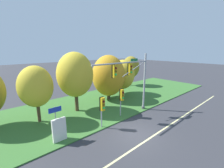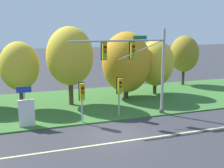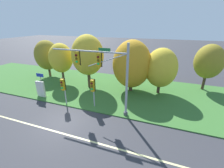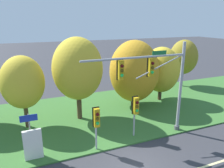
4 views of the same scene
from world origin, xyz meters
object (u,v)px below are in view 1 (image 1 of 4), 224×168
Objects in this scene: pedestrian_signal_near_kerb at (122,97)px; info_kiosk at (59,130)px; tree_mid_verge at (109,76)px; tree_right_far at (131,67)px; traffic_signal_mast at (133,76)px; pedestrian_signal_further_along at (102,106)px; tree_left_of_mast at (36,87)px; tree_tall_centre at (123,75)px; tree_behind_signpost at (75,75)px; route_sign_post at (56,118)px.

pedestrian_signal_near_kerb is 1.63× the size of info_kiosk.
tree_right_far is at bearing 22.40° from tree_mid_verge.
traffic_signal_mast is 2.56× the size of pedestrian_signal_further_along.
pedestrian_signal_further_along is 6.81m from tree_left_of_mast.
pedestrian_signal_near_kerb is at bearing 11.05° from pedestrian_signal_further_along.
tree_mid_verge reaches higher than tree_right_far.
traffic_signal_mast is at bearing -11.44° from pedestrian_signal_near_kerb.
pedestrian_signal_further_along is at bearing -168.95° from pedestrian_signal_near_kerb.
info_kiosk is at bearing -156.17° from tree_tall_centre.
tree_behind_signpost is at bearing 48.44° from info_kiosk.
traffic_signal_mast is 9.93m from tree_left_of_mast.
tree_mid_verge is at bearing 4.03° from tree_left_of_mast.
tree_tall_centre is at bearing 34.94° from pedestrian_signal_further_along.
tree_tall_centre is at bearing 22.45° from route_sign_post.
pedestrian_signal_near_kerb reaches higher than route_sign_post.
tree_behind_signpost reaches higher than tree_tall_centre.
tree_left_of_mast is (-4.07, 5.25, 1.51)m from pedestrian_signal_further_along.
tree_right_far is at bearing 16.87° from tree_behind_signpost.
tree_behind_signpost is at bearing -0.43° from tree_left_of_mast.
tree_right_far is at bearing 30.06° from tree_tall_centre.
info_kiosk is (-8.38, 0.35, -3.43)m from traffic_signal_mast.
tree_right_far is at bearing 25.74° from info_kiosk.
pedestrian_signal_near_kerb is at bearing -0.55° from info_kiosk.
tree_tall_centre is 6.36m from tree_right_far.
traffic_signal_mast is at bearing 4.01° from pedestrian_signal_further_along.
tree_tall_centre is (3.45, 0.51, -0.26)m from tree_mid_verge.
pedestrian_signal_near_kerb is 0.54× the size of tree_left_of_mast.
traffic_signal_mast is at bearing -127.49° from tree_tall_centre.
tree_tall_centre is 0.95× the size of tree_right_far.
tree_left_of_mast is at bearing 147.05° from pedestrian_signal_near_kerb.
tree_behind_signpost is 1.18× the size of tree_right_far.
tree_left_of_mast is at bearing 92.66° from info_kiosk.
tree_tall_centre reaches higher than pedestrian_signal_further_along.
tree_right_far is 3.10× the size of info_kiosk.
tree_mid_verge reaches higher than tree_tall_centre.
tree_behind_signpost reaches higher than tree_mid_verge.
tree_mid_verge is (9.72, 4.93, 1.62)m from route_sign_post.
tree_tall_centre is (9.05, 1.23, -1.12)m from tree_behind_signpost.
traffic_signal_mast is 7.81m from tree_tall_centre.
tree_left_of_mast reaches higher than pedestrian_signal_further_along.
tree_tall_centre reaches higher than pedestrian_signal_near_kerb.
tree_behind_signpost is (-2.92, 4.61, 2.12)m from pedestrian_signal_near_kerb.
info_kiosk is at bearing 177.58° from traffic_signal_mast.
route_sign_post is at bearing 102.91° from info_kiosk.
tree_behind_signpost is 5.72m from tree_mid_verge.
tree_left_of_mast is 3.01× the size of info_kiosk.
tree_right_far is 20.81m from info_kiosk.
tree_mid_verge is (1.26, 5.63, -0.87)m from traffic_signal_mast.
traffic_signal_mast is at bearing -102.61° from tree_mid_verge.
traffic_signal_mast is 8.84m from route_sign_post.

